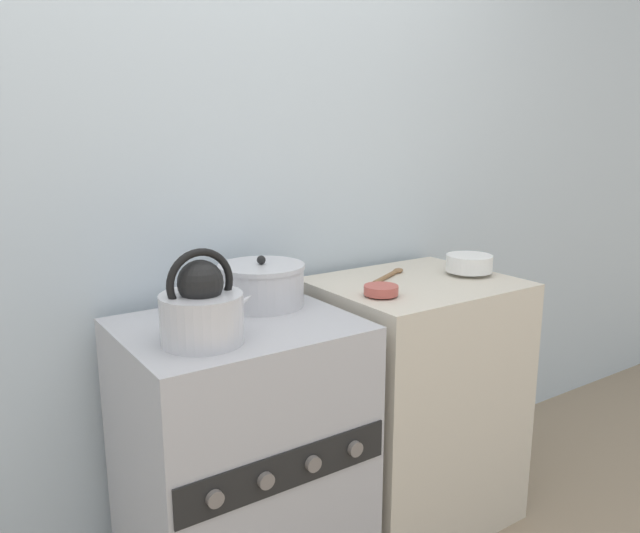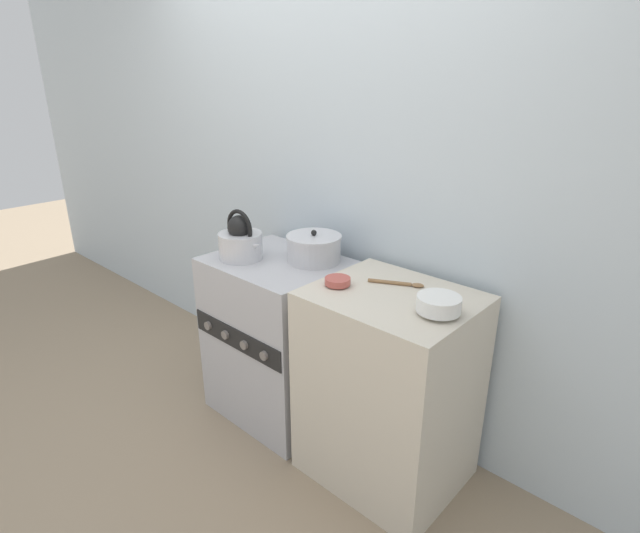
{
  "view_description": "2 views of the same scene",
  "coord_description": "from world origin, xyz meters",
  "px_view_note": "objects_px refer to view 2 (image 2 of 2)",
  "views": [
    {
      "loc": [
        -0.76,
        -1.28,
        1.43
      ],
      "look_at": [
        0.31,
        0.3,
        1.0
      ],
      "focal_mm": 35.0,
      "sensor_mm": 36.0,
      "label": 1
    },
    {
      "loc": [
        1.74,
        -1.29,
        1.75
      ],
      "look_at": [
        0.33,
        0.24,
        0.94
      ],
      "focal_mm": 28.0,
      "sensor_mm": 36.0,
      "label": 2
    }
  ],
  "objects_px": {
    "small_ceramic_bowl": "(338,281)",
    "stove": "(278,338)",
    "cooking_pot": "(314,248)",
    "kettle": "(241,241)",
    "enamel_bowl": "(439,304)"
  },
  "relations": [
    {
      "from": "kettle",
      "to": "stove",
      "type": "bearing_deg",
      "value": 33.67
    },
    {
      "from": "kettle",
      "to": "enamel_bowl",
      "type": "bearing_deg",
      "value": 3.8
    },
    {
      "from": "cooking_pot",
      "to": "small_ceramic_bowl",
      "type": "height_order",
      "value": "cooking_pot"
    },
    {
      "from": "small_ceramic_bowl",
      "to": "stove",
      "type": "bearing_deg",
      "value": 170.92
    },
    {
      "from": "cooking_pot",
      "to": "small_ceramic_bowl",
      "type": "distance_m",
      "value": 0.38
    },
    {
      "from": "stove",
      "to": "cooking_pot",
      "type": "height_order",
      "value": "cooking_pot"
    },
    {
      "from": "kettle",
      "to": "enamel_bowl",
      "type": "height_order",
      "value": "kettle"
    },
    {
      "from": "stove",
      "to": "cooking_pot",
      "type": "xyz_separation_m",
      "value": [
        0.15,
        0.12,
        0.51
      ]
    },
    {
      "from": "stove",
      "to": "cooking_pot",
      "type": "relative_size",
      "value": 3.23
    },
    {
      "from": "kettle",
      "to": "small_ceramic_bowl",
      "type": "height_order",
      "value": "kettle"
    },
    {
      "from": "stove",
      "to": "enamel_bowl",
      "type": "relative_size",
      "value": 5.27
    },
    {
      "from": "stove",
      "to": "small_ceramic_bowl",
      "type": "relative_size",
      "value": 7.97
    },
    {
      "from": "cooking_pot",
      "to": "kettle",
      "type": "bearing_deg",
      "value": -143.5
    },
    {
      "from": "kettle",
      "to": "enamel_bowl",
      "type": "xyz_separation_m",
      "value": [
        1.07,
        0.07,
        -0.03
      ]
    },
    {
      "from": "kettle",
      "to": "small_ceramic_bowl",
      "type": "bearing_deg",
      "value": 2.03
    }
  ]
}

